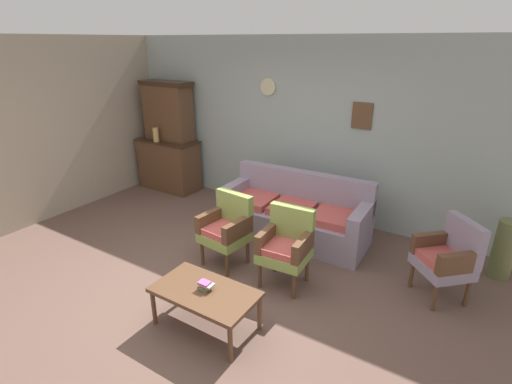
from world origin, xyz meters
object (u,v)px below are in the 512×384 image
Objects in this scene: armchair_near_couch_end at (286,244)px; coffee_table at (205,294)px; armchair_by_doorway at (227,227)px; wingback_chair_by_fireplace at (448,256)px; floor_vase_by_wall at (504,249)px; side_cabinet at (169,164)px; book_stack_on_table at (205,285)px; vase_on_cabinet at (156,135)px; floral_couch at (294,215)px.

armchair_near_couch_end is 1.12m from coffee_table.
armchair_by_doorway and wingback_chair_by_fireplace have the same top height.
coffee_table is 3.47m from floor_vase_by_wall.
side_cabinet is at bearing 147.72° from armchair_by_doorway.
side_cabinet reaches higher than coffee_table.
coffee_table is 7.08× the size of book_stack_on_table.
armchair_near_couch_end is (3.35, -1.36, -0.56)m from vase_on_cabinet.
vase_on_cabinet reaches higher than floral_couch.
floral_couch reaches higher than floor_vase_by_wall.
floral_couch is 2.31× the size of armchair_by_doorway.
armchair_by_doorway is at bearing -32.28° from side_cabinet.
armchair_near_couch_end is at bearing -68.26° from floral_couch.
book_stack_on_table is (0.11, -2.10, 0.14)m from floral_couch.
armchair_by_doorway is at bearing -153.46° from floor_vase_by_wall.
wingback_chair_by_fireplace is (1.57, 0.68, 0.00)m from armchair_near_couch_end.
side_cabinet is 1.28× the size of armchair_near_couch_end.
floor_vase_by_wall is (2.52, 0.40, 0.04)m from floral_couch.
book_stack_on_table is (0.51, -1.04, -0.04)m from armchair_by_doorway.
vase_on_cabinet reaches higher than wingback_chair_by_fireplace.
coffee_table is 0.09m from book_stack_on_table.
armchair_by_doorway is (-0.40, -1.06, 0.17)m from floral_couch.
vase_on_cabinet is 3.04m from floral_couch.
floral_couch is 2.08× the size of coffee_table.
armchair_by_doorway is 1.18m from coffee_table.
floor_vase_by_wall is (0.52, 0.76, -0.14)m from wingback_chair_by_fireplace.
armchair_near_couch_end is at bearing -156.60° from wingback_chair_by_fireplace.
armchair_near_couch_end is at bearing -22.05° from vase_on_cabinet.
book_stack_on_table is (-0.31, -1.05, -0.04)m from armchair_near_couch_end.
coffee_table is (0.51, -1.06, -0.12)m from armchair_by_doorway.
floor_vase_by_wall is at bearing -1.07° from side_cabinet.
side_cabinet is 4.92m from wingback_chair_by_fireplace.
armchair_by_doorway is at bearing -110.51° from floral_couch.
floor_vase_by_wall is at bearing 55.61° from wingback_chair_by_fireplace.
wingback_chair_by_fireplace reaches higher than coffee_table.
coffee_table is (-0.30, -1.07, -0.12)m from armchair_near_couch_end.
floral_couch is at bearing 93.17° from coffee_table.
floral_couch is (2.93, -0.31, -0.73)m from vase_on_cabinet.
floor_vase_by_wall reaches higher than coffee_table.
armchair_by_doorway reaches higher than floor_vase_by_wall.
armchair_near_couch_end is 1.71m from wingback_chair_by_fireplace.
floral_couch is 1.14m from armchair_by_doorway.
armchair_by_doorway and armchair_near_couch_end have the same top height.
coffee_table is at bearing -105.75° from armchair_near_couch_end.
vase_on_cabinet is 0.35× the size of floor_vase_by_wall.
armchair_near_couch_end is 0.90× the size of coffee_table.
side_cabinet is at bearing 138.67° from coffee_table.
side_cabinet is 3.94m from book_stack_on_table.
book_stack_on_table is at bearing -64.10° from armchair_by_doorway.
vase_on_cabinet is at bearing 174.02° from floral_couch.
side_cabinet is at bearing 138.81° from book_stack_on_table.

